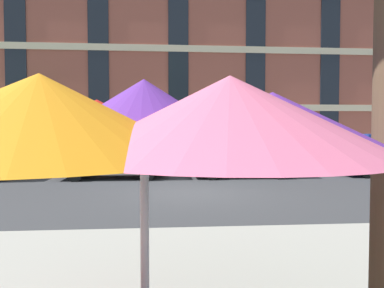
{
  "coord_description": "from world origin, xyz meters",
  "views": [
    {
      "loc": [
        -0.97,
        -11.53,
        2.0
      ],
      "look_at": [
        0.27,
        3.2,
        1.4
      ],
      "focal_mm": 34.79,
      "sensor_mm": 36.0,
      "label": 1
    }
  ],
  "objects": [
    {
      "name": "apartment_building",
      "position": [
        0.0,
        14.99,
        8.0
      ],
      "size": [
        38.73,
        12.08,
        16.0
      ],
      "color": "#934C3D",
      "rests_on": "ground"
    },
    {
      "name": "patio_umbrella",
      "position": [
        -1.08,
        -9.0,
        2.07
      ],
      "size": [
        3.33,
        3.09,
        2.34
      ],
      "color": "silver",
      "rests_on": "ground"
    },
    {
      "name": "sedan_silver",
      "position": [
        -2.92,
        3.7,
        0.95
      ],
      "size": [
        4.4,
        1.98,
        1.78
      ],
      "color": "#A8AAB2",
      "rests_on": "ground"
    },
    {
      "name": "street_tree_left",
      "position": [
        -7.56,
        6.84,
        2.67
      ],
      "size": [
        2.61,
        2.69,
        3.95
      ],
      "color": "brown",
      "rests_on": "ground"
    },
    {
      "name": "sidewalk_far",
      "position": [
        0.0,
        6.8,
        0.06
      ],
      "size": [
        56.0,
        3.6,
        0.12
      ],
      "primitive_type": "cube",
      "color": "#B2ADA3",
      "rests_on": "ground"
    },
    {
      "name": "ground_plane",
      "position": [
        0.0,
        0.0,
        0.0
      ],
      "size": [
        120.0,
        120.0,
        0.0
      ],
      "primitive_type": "plane",
      "color": "#38383A"
    },
    {
      "name": "sedan_gray",
      "position": [
        2.35,
        3.7,
        0.95
      ],
      "size": [
        4.4,
        1.98,
        1.78
      ],
      "color": "slate",
      "rests_on": "ground"
    }
  ]
}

